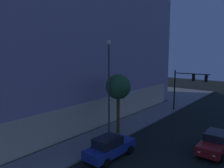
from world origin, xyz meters
TOP-DOWN VIEW (x-y plane):
  - modern_building at (10.55, 20.29)m, footprint 31.89×22.18m
  - traffic_light_far_corner at (21.07, 4.24)m, footprint 0.53×4.57m
  - street_lamp_sidewalk at (7.42, 6.75)m, footprint 0.44×0.44m
  - sidewalk_tree at (8.74, 6.67)m, footprint 2.45×2.45m
  - car_blue at (4.39, 4.23)m, footprint 4.64×2.04m
  - car_red at (10.50, -1.98)m, footprint 4.59×2.06m

SIDE VIEW (x-z plane):
  - car_red at x=10.50m, z-range 0.01..1.64m
  - car_blue at x=4.39m, z-range 0.00..1.69m
  - traffic_light_far_corner at x=21.07m, z-range 1.34..6.92m
  - sidewalk_tree at x=8.74m, z-range 1.81..7.71m
  - street_lamp_sidewalk at x=7.42m, z-range 1.21..10.28m
  - modern_building at x=10.55m, z-range -0.07..18.42m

